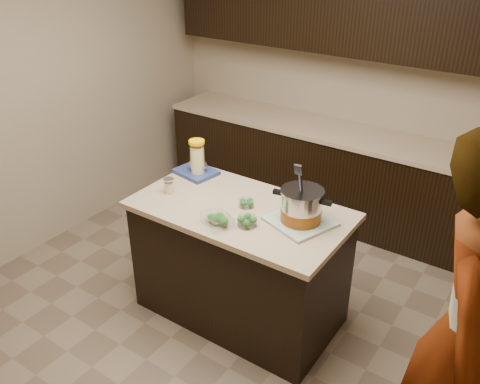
% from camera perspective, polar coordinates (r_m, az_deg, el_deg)
% --- Properties ---
extents(ground_plane, '(4.00, 4.00, 0.00)m').
position_cam_1_polar(ground_plane, '(3.93, 0.00, -13.24)').
color(ground_plane, brown).
rests_on(ground_plane, ground).
extents(room_shell, '(4.04, 4.04, 2.72)m').
position_cam_1_polar(room_shell, '(3.08, 0.00, 11.49)').
color(room_shell, tan).
rests_on(room_shell, ground).
extents(back_cabinets, '(3.60, 0.63, 2.33)m').
position_cam_1_polar(back_cabinets, '(4.79, 11.92, 7.27)').
color(back_cabinets, black).
rests_on(back_cabinets, ground).
extents(island, '(1.46, 0.81, 0.90)m').
position_cam_1_polar(island, '(3.65, 0.00, -7.90)').
color(island, black).
rests_on(island, ground).
extents(dish_towel, '(0.46, 0.46, 0.02)m').
position_cam_1_polar(dish_towel, '(3.26, 6.80, -3.27)').
color(dish_towel, '#517854').
rests_on(dish_towel, island).
extents(stock_pot, '(0.38, 0.31, 0.39)m').
position_cam_1_polar(stock_pot, '(3.21, 6.90, -1.74)').
color(stock_pot, '#B7B7BC').
rests_on(stock_pot, dish_towel).
extents(lemonade_pitcher, '(0.12, 0.12, 0.28)m').
position_cam_1_polar(lemonade_pitcher, '(3.79, -4.81, 3.63)').
color(lemonade_pitcher, '#DDCB87').
rests_on(lemonade_pitcher, island).
extents(mason_jar, '(0.09, 0.09, 0.12)m').
position_cam_1_polar(mason_jar, '(3.60, -7.98, 0.67)').
color(mason_jar, '#DDCB87').
rests_on(mason_jar, island).
extents(broccoli_tub_left, '(0.14, 0.14, 0.05)m').
position_cam_1_polar(broccoli_tub_left, '(3.41, 0.74, -1.29)').
color(broccoli_tub_left, silver).
rests_on(broccoli_tub_left, island).
extents(broccoli_tub_right, '(0.15, 0.15, 0.06)m').
position_cam_1_polar(broccoli_tub_right, '(3.20, 0.80, -3.36)').
color(broccoli_tub_right, silver).
rests_on(broccoli_tub_right, island).
extents(broccoli_tub_rect, '(0.24, 0.21, 0.07)m').
position_cam_1_polar(broccoli_tub_rect, '(3.20, -2.57, -3.19)').
color(broccoli_tub_rect, silver).
rests_on(broccoli_tub_rect, island).
extents(blue_tray, '(0.33, 0.28, 0.11)m').
position_cam_1_polar(blue_tray, '(3.86, -4.87, 2.56)').
color(blue_tray, navy).
rests_on(blue_tray, island).
extents(person, '(0.48, 0.72, 1.94)m').
position_cam_1_polar(person, '(2.55, 24.29, -14.42)').
color(person, gray).
rests_on(person, ground).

